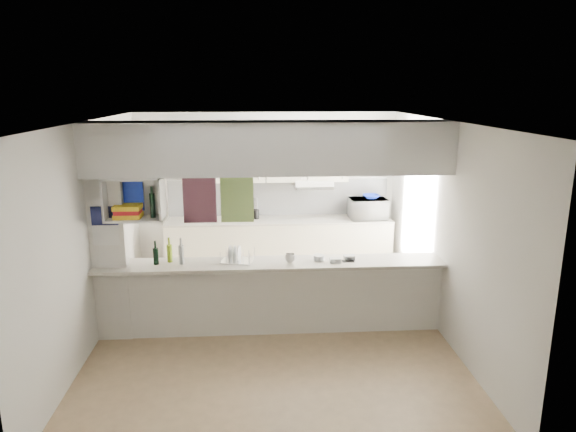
{
  "coord_description": "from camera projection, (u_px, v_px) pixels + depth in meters",
  "views": [
    {
      "loc": [
        -0.17,
        -5.88,
        2.96
      ],
      "look_at": [
        0.24,
        0.5,
        1.37
      ],
      "focal_mm": 32.0,
      "sensor_mm": 36.0,
      "label": 1
    }
  ],
  "objects": [
    {
      "name": "floor",
      "position": [
        272.0,
        332.0,
        6.42
      ],
      "size": [
        4.8,
        4.8,
        0.0
      ],
      "primitive_type": "plane",
      "color": "#927654",
      "rests_on": "ground"
    },
    {
      "name": "ceiling",
      "position": [
        270.0,
        121.0,
        5.8
      ],
      "size": [
        4.8,
        4.8,
        0.0
      ],
      "primitive_type": "plane",
      "color": "white",
      "rests_on": "wall_back"
    },
    {
      "name": "wall_back",
      "position": [
        266.0,
        192.0,
        8.43
      ],
      "size": [
        4.2,
        0.0,
        4.2
      ],
      "primitive_type": "plane",
      "rotation": [
        1.57,
        0.0,
        0.0
      ],
      "color": "silver",
      "rests_on": "floor"
    },
    {
      "name": "wall_left",
      "position": [
        91.0,
        235.0,
        5.98
      ],
      "size": [
        0.0,
        4.8,
        4.8
      ],
      "primitive_type": "plane",
      "rotation": [
        1.57,
        0.0,
        1.57
      ],
      "color": "silver",
      "rests_on": "floor"
    },
    {
      "name": "wall_right",
      "position": [
        443.0,
        229.0,
        6.24
      ],
      "size": [
        0.0,
        4.8,
        4.8
      ],
      "primitive_type": "plane",
      "rotation": [
        1.57,
        0.0,
        -1.57
      ],
      "color": "silver",
      "rests_on": "floor"
    },
    {
      "name": "servery_partition",
      "position": [
        256.0,
        203.0,
        6.01
      ],
      "size": [
        4.2,
        0.5,
        2.6
      ],
      "color": "silver",
      "rests_on": "floor"
    },
    {
      "name": "cubby_shelf",
      "position": [
        134.0,
        201.0,
        5.85
      ],
      "size": [
        0.65,
        0.35,
        0.5
      ],
      "color": "white",
      "rests_on": "bulkhead"
    },
    {
      "name": "kitchen_run",
      "position": [
        277.0,
        224.0,
        8.3
      ],
      "size": [
        3.6,
        0.63,
        2.24
      ],
      "color": "#ECE8C8",
      "rests_on": "floor"
    },
    {
      "name": "microwave",
      "position": [
        368.0,
        209.0,
        8.25
      ],
      "size": [
        0.6,
        0.42,
        0.33
      ],
      "primitive_type": "imported",
      "rotation": [
        0.0,
        0.0,
        3.18
      ],
      "color": "white",
      "rests_on": "bench_top"
    },
    {
      "name": "bowl",
      "position": [
        371.0,
        197.0,
        8.19
      ],
      "size": [
        0.27,
        0.27,
        0.07
      ],
      "primitive_type": "imported",
      "color": "#0E229B",
      "rests_on": "microwave"
    },
    {
      "name": "dish_rack",
      "position": [
        237.0,
        255.0,
        6.21
      ],
      "size": [
        0.43,
        0.35,
        0.2
      ],
      "rotation": [
        0.0,
        0.0,
        -0.21
      ],
      "color": "silver",
      "rests_on": "breakfast_bar"
    },
    {
      "name": "cup",
      "position": [
        290.0,
        258.0,
        6.14
      ],
      "size": [
        0.13,
        0.13,
        0.1
      ],
      "primitive_type": "imported",
      "rotation": [
        0.0,
        0.0,
        -0.0
      ],
      "color": "white",
      "rests_on": "dish_rack"
    },
    {
      "name": "wine_bottles",
      "position": [
        169.0,
        254.0,
        6.13
      ],
      "size": [
        0.36,
        0.14,
        0.32
      ],
      "color": "black",
      "rests_on": "breakfast_bar"
    },
    {
      "name": "plastic_tubs",
      "position": [
        332.0,
        258.0,
        6.24
      ],
      "size": [
        0.51,
        0.21,
        0.07
      ],
      "color": "silver",
      "rests_on": "breakfast_bar"
    },
    {
      "name": "utensil_jar",
      "position": [
        256.0,
        214.0,
        8.25
      ],
      "size": [
        0.11,
        0.11,
        0.15
      ],
      "primitive_type": "cylinder",
      "color": "black",
      "rests_on": "bench_top"
    },
    {
      "name": "knife_block",
      "position": [
        248.0,
        212.0,
        8.27
      ],
      "size": [
        0.1,
        0.08,
        0.19
      ],
      "primitive_type": "cube",
      "rotation": [
        0.0,
        0.0,
        0.05
      ],
      "color": "brown",
      "rests_on": "bench_top"
    }
  ]
}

